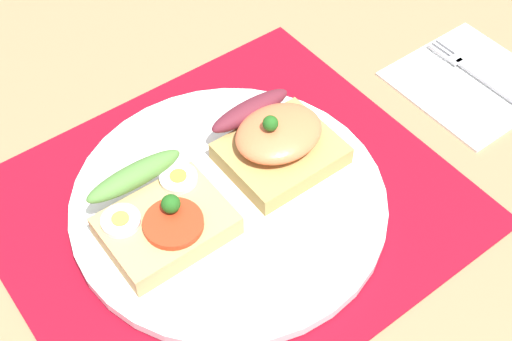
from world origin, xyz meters
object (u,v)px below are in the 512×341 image
object	(u,v)px
sandwich_egg_tomato	(159,214)
sandwich_salmon	(277,141)
plate	(229,201)
napkin	(471,81)
fork	(475,72)

from	to	relation	value
sandwich_egg_tomato	sandwich_salmon	distance (cm)	12.63
plate	sandwich_egg_tomato	world-z (taller)	sandwich_egg_tomato
plate	sandwich_egg_tomato	xyz separation A→B (cm)	(-6.27, 1.09, 2.09)
plate	napkin	size ratio (longest dim) A/B	2.00
sandwich_salmon	fork	size ratio (longest dim) A/B	0.78
sandwich_egg_tomato	fork	distance (cm)	36.73
napkin	plate	bearing A→B (deg)	175.82
plate	sandwich_salmon	world-z (taller)	sandwich_salmon
sandwich_egg_tomato	napkin	distance (cm)	35.88
napkin	sandwich_salmon	bearing A→B (deg)	171.37
plate	fork	world-z (taller)	plate
plate	fork	distance (cm)	30.34
fork	sandwich_egg_tomato	bearing A→B (deg)	175.59
plate	napkin	world-z (taller)	plate
sandwich_egg_tomato	sandwich_salmon	bearing A→B (deg)	1.16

